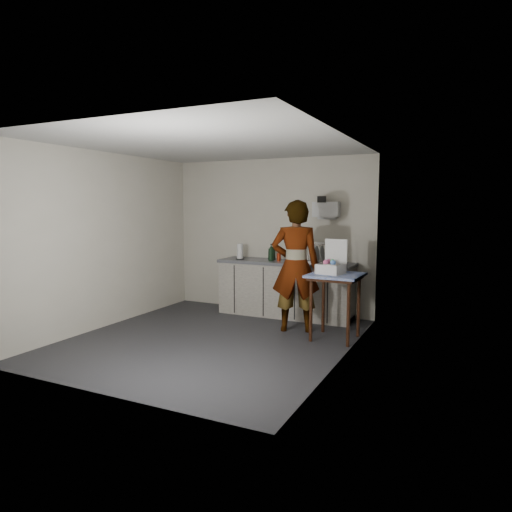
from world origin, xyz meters
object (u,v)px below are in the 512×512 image
at_px(standing_man, 295,266).
at_px(soda_can, 279,257).
at_px(side_table, 336,282).
at_px(dark_bottle, 273,253).
at_px(kitchen_counter, 286,290).
at_px(paper_towel, 240,252).
at_px(dish_rack, 323,258).
at_px(bakery_box, 331,266).
at_px(soap_bottle, 271,252).

distance_m(standing_man, soda_can, 0.95).
relative_size(side_table, dark_bottle, 3.95).
bearing_deg(kitchen_counter, paper_towel, -173.02).
bearing_deg(dish_rack, soda_can, -173.22).
distance_m(kitchen_counter, bakery_box, 1.48).
distance_m(kitchen_counter, side_table, 1.48).
height_order(soap_bottle, bakery_box, bakery_box).
bearing_deg(bakery_box, soda_can, 150.15).
distance_m(dish_rack, bakery_box, 1.04).
height_order(side_table, dark_bottle, dark_bottle).
height_order(side_table, standing_man, standing_man).
relative_size(side_table, soda_can, 7.09).
xyz_separation_m(soap_bottle, dark_bottle, (-0.00, 0.10, -0.03)).
distance_m(side_table, soap_bottle, 1.63).
relative_size(kitchen_counter, standing_man, 1.18).
bearing_deg(paper_towel, bakery_box, -23.79).
bearing_deg(paper_towel, kitchen_counter, 6.98).
height_order(kitchen_counter, soda_can, soda_can).
xyz_separation_m(paper_towel, dish_rack, (1.41, 0.16, -0.05)).
distance_m(soap_bottle, dark_bottle, 0.10).
distance_m(soap_bottle, dish_rack, 0.86).
distance_m(soap_bottle, paper_towel, 0.56).
height_order(dish_rack, bakery_box, bakery_box).
bearing_deg(standing_man, dark_bottle, -69.63).
distance_m(kitchen_counter, dark_bottle, 0.65).
xyz_separation_m(standing_man, soda_can, (-0.58, 0.75, 0.03)).
xyz_separation_m(dark_bottle, bakery_box, (1.27, -0.95, -0.03)).
bearing_deg(soda_can, dish_rack, 6.78).
xyz_separation_m(side_table, dish_rack, (-0.49, 0.99, 0.20)).
bearing_deg(side_table, standing_man, 167.84).
distance_m(soda_can, dish_rack, 0.73).
bearing_deg(soda_can, kitchen_counter, 13.21).
relative_size(side_table, paper_towel, 3.41).
distance_m(paper_towel, bakery_box, 1.99).
xyz_separation_m(soda_can, paper_towel, (-0.68, -0.07, 0.06)).
xyz_separation_m(kitchen_counter, side_table, (1.10, -0.93, 0.35)).
distance_m(standing_man, paper_towel, 1.43).
distance_m(standing_man, soap_bottle, 1.02).
bearing_deg(side_table, bakery_box, 157.83).
bearing_deg(standing_man, soap_bottle, -66.17).
bearing_deg(bakery_box, kitchen_counter, 146.39).
distance_m(side_table, bakery_box, 0.23).
bearing_deg(bakery_box, soap_bottle, 153.74).
relative_size(standing_man, soda_can, 14.97).
xyz_separation_m(kitchen_counter, bakery_box, (1.03, -0.90, 0.57)).
relative_size(standing_man, bakery_box, 4.14).
xyz_separation_m(soap_bottle, dish_rack, (0.85, 0.11, -0.07)).
xyz_separation_m(standing_man, dish_rack, (0.15, 0.84, 0.04)).
xyz_separation_m(kitchen_counter, dark_bottle, (-0.24, 0.05, 0.60)).
height_order(soda_can, bakery_box, bakery_box).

